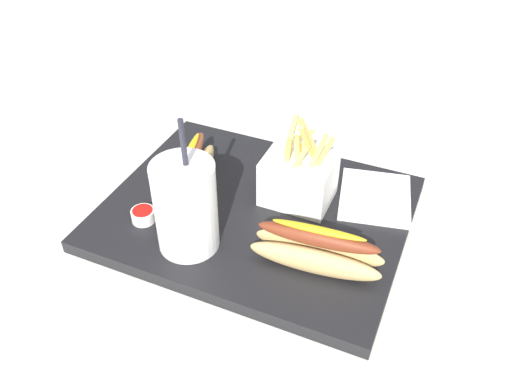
{
  "coord_description": "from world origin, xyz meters",
  "views": [
    {
      "loc": [
        0.24,
        -0.56,
        0.54
      ],
      "look_at": [
        0.0,
        0.0,
        0.05
      ],
      "focal_mm": 37.57,
      "sensor_mm": 36.0,
      "label": 1
    }
  ],
  "objects": [
    {
      "name": "ground_plane",
      "position": [
        0.0,
        0.0,
        -0.01
      ],
      "size": [
        2.4,
        2.4,
        0.02
      ],
      "primitive_type": "cube",
      "color": "silver"
    },
    {
      "name": "food_tray",
      "position": [
        0.0,
        0.0,
        0.01
      ],
      "size": [
        0.44,
        0.35,
        0.02
      ],
      "primitive_type": "cube",
      "color": "black",
      "rests_on": "ground_plane"
    },
    {
      "name": "soda_cup",
      "position": [
        -0.05,
        -0.11,
        0.09
      ],
      "size": [
        0.08,
        0.08,
        0.2
      ],
      "color": "white",
      "rests_on": "food_tray"
    },
    {
      "name": "fries_basket",
      "position": [
        0.05,
        0.05,
        0.06
      ],
      "size": [
        0.1,
        0.08,
        0.14
      ],
      "color": "white",
      "rests_on": "food_tray"
    },
    {
      "name": "hot_dog_1",
      "position": [
        0.12,
        -0.07,
        0.05
      ],
      "size": [
        0.18,
        0.07,
        0.07
      ],
      "color": "tan",
      "rests_on": "food_tray"
    },
    {
      "name": "hot_dog_2",
      "position": [
        -0.12,
        0.01,
        0.04
      ],
      "size": [
        0.09,
        0.19,
        0.06
      ],
      "color": "tan",
      "rests_on": "food_tray"
    },
    {
      "name": "ketchup_cup_1",
      "position": [
        0.02,
        0.12,
        0.03
      ],
      "size": [
        0.03,
        0.03,
        0.02
      ],
      "color": "white",
      "rests_on": "food_tray"
    },
    {
      "name": "ketchup_cup_2",
      "position": [
        -0.14,
        -0.09,
        0.03
      ],
      "size": [
        0.03,
        0.03,
        0.02
      ],
      "color": "white",
      "rests_on": "food_tray"
    },
    {
      "name": "napkin_stack",
      "position": [
        0.16,
        0.09,
        0.02
      ],
      "size": [
        0.13,
        0.14,
        0.01
      ],
      "primitive_type": "cube",
      "rotation": [
        0.0,
        0.0,
        0.21
      ],
      "color": "white",
      "rests_on": "food_tray"
    }
  ]
}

